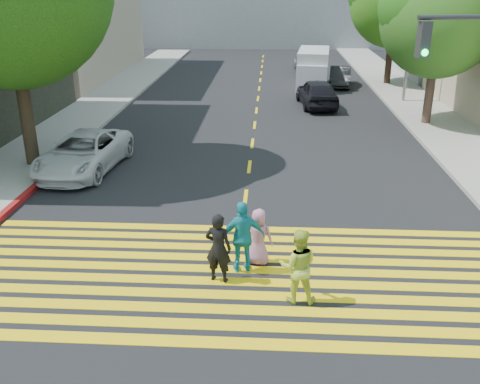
# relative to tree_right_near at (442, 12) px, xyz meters

# --- Properties ---
(ground) EXTENTS (120.00, 120.00, 0.00)m
(ground) POSITION_rel_tree_right_near_xyz_m (-8.06, -15.40, -5.03)
(ground) COLOR black
(sidewalk_left) EXTENTS (3.00, 40.00, 0.15)m
(sidewalk_left) POSITION_rel_tree_right_near_xyz_m (-16.56, 6.60, -4.96)
(sidewalk_left) COLOR gray
(sidewalk_left) RESTS_ON ground
(sidewalk_right) EXTENTS (3.00, 60.00, 0.15)m
(sidewalk_right) POSITION_rel_tree_right_near_xyz_m (0.44, -0.40, -4.96)
(sidewalk_right) COLOR gray
(sidewalk_right) RESTS_ON ground
(curb_red) EXTENTS (0.20, 8.00, 0.16)m
(curb_red) POSITION_rel_tree_right_near_xyz_m (-14.96, -9.40, -4.95)
(curb_red) COLOR maroon
(curb_red) RESTS_ON ground
(crosswalk) EXTENTS (13.40, 5.30, 0.01)m
(crosswalk) POSITION_rel_tree_right_near_xyz_m (-8.06, -14.13, -5.03)
(crosswalk) COLOR yellow
(crosswalk) RESTS_ON ground
(lane_line) EXTENTS (0.12, 34.40, 0.01)m
(lane_line) POSITION_rel_tree_right_near_xyz_m (-8.06, 7.10, -5.03)
(lane_line) COLOR yellow
(lane_line) RESTS_ON ground
(building_left_tan) EXTENTS (12.00, 16.00, 10.00)m
(building_left_tan) POSITION_rel_tree_right_near_xyz_m (-24.06, 12.60, -0.03)
(building_left_tan) COLOR tan
(building_left_tan) RESTS_ON ground
(tree_right_near) EXTENTS (6.01, 5.60, 7.44)m
(tree_right_near) POSITION_rel_tree_right_near_xyz_m (0.00, 0.00, 0.00)
(tree_right_near) COLOR #483228
(tree_right_near) RESTS_ON ground
(pedestrian_man) EXTENTS (0.68, 0.53, 1.65)m
(pedestrian_man) POSITION_rel_tree_right_near_xyz_m (-8.43, -14.35, -4.21)
(pedestrian_man) COLOR black
(pedestrian_man) RESTS_ON ground
(pedestrian_woman) EXTENTS (0.82, 0.64, 1.66)m
(pedestrian_woman) POSITION_rel_tree_right_near_xyz_m (-6.70, -15.07, -4.20)
(pedestrian_woman) COLOR #B8CF42
(pedestrian_woman) RESTS_ON ground
(pedestrian_child) EXTENTS (0.75, 0.55, 1.40)m
(pedestrian_child) POSITION_rel_tree_right_near_xyz_m (-7.56, -13.49, -4.33)
(pedestrian_child) COLOR #BC7192
(pedestrian_child) RESTS_ON ground
(pedestrian_extra) EXTENTS (1.09, 0.65, 1.74)m
(pedestrian_extra) POSITION_rel_tree_right_near_xyz_m (-7.91, -13.87, -4.16)
(pedestrian_extra) COLOR teal
(pedestrian_extra) RESTS_ON ground
(white_sedan) EXTENTS (2.66, 5.01, 1.34)m
(white_sedan) POSITION_rel_tree_right_near_xyz_m (-13.92, -7.14, -4.36)
(white_sedan) COLOR silver
(white_sedan) RESTS_ON ground
(dark_car_near) EXTENTS (2.20, 4.53, 1.49)m
(dark_car_near) POSITION_rel_tree_right_near_xyz_m (-4.86, 3.71, -4.29)
(dark_car_near) COLOR black
(dark_car_near) RESTS_ON ground
(silver_car) EXTENTS (1.99, 4.50, 1.28)m
(silver_car) POSITION_rel_tree_right_near_xyz_m (-4.65, 15.48, -4.39)
(silver_car) COLOR #A5A7A9
(silver_car) RESTS_ON ground
(dark_car_parked) EXTENTS (1.72, 3.82, 1.22)m
(dark_car_parked) POSITION_rel_tree_right_near_xyz_m (-2.95, 9.70, -4.43)
(dark_car_parked) COLOR black
(dark_car_parked) RESTS_ON ground
(white_van) EXTENTS (2.30, 5.02, 2.29)m
(white_van) POSITION_rel_tree_right_near_xyz_m (-4.72, 9.26, -3.95)
(white_van) COLOR #B7B7BD
(white_van) RESTS_ON ground
(street_lamp) EXTENTS (1.98, 0.31, 8.75)m
(street_lamp) POSITION_rel_tree_right_near_xyz_m (-0.21, 4.86, -0.01)
(street_lamp) COLOR gray
(street_lamp) RESTS_ON ground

